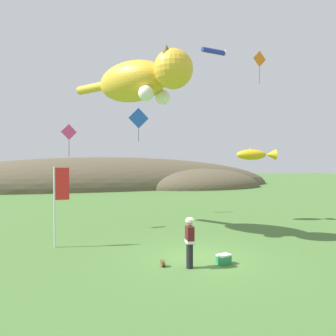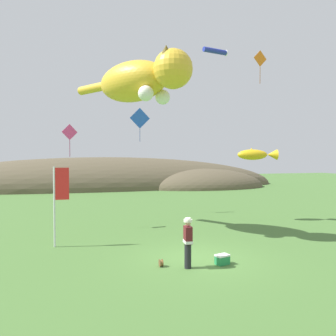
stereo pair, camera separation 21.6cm
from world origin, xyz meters
name	(u,v)px [view 1 (the left image)]	position (x,y,z in m)	size (l,w,h in m)	color
ground_plane	(200,259)	(0.00, 0.00, 0.00)	(120.00, 120.00, 0.00)	#477033
distant_hill_ridge	(115,187)	(1.60, 32.24, 0.00)	(49.72, 15.79, 8.03)	brown
festival_attendant	(190,241)	(-0.74, -0.85, 0.95)	(0.30, 0.45, 1.77)	black
kite_spool	(163,263)	(-1.60, -0.42, 0.13)	(0.12, 0.27, 0.27)	olive
picnic_cooler	(224,259)	(0.60, -0.83, 0.18)	(0.56, 0.44, 0.36)	#268C4C
festival_banner_pole	(59,195)	(-5.16, 3.42, 2.28)	(0.66, 0.08, 3.50)	silver
kite_giant_cat	(141,80)	(-1.22, 4.69, 7.77)	(5.03, 6.89, 2.41)	gold
kite_fish_windsock	(256,155)	(6.37, 6.16, 4.09)	(2.52, 1.31, 0.75)	gold
kite_tube_streamer	(214,51)	(5.59, 10.50, 11.67)	(2.02, 0.73, 0.44)	#2633A5
kite_diamond_orange	(260,59)	(5.03, 3.78, 9.11)	(0.85, 0.14, 1.76)	orange
kite_diamond_blue	(139,118)	(0.02, 10.77, 6.62)	(1.43, 0.05, 2.33)	blue
kite_diamond_pink	(69,133)	(-4.66, 6.99, 5.25)	(0.83, 0.29, 1.77)	#E53F8C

